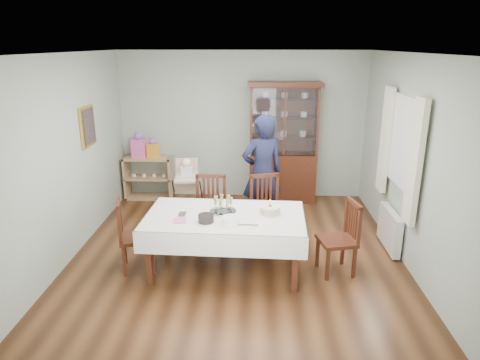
{
  "coord_description": "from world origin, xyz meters",
  "views": [
    {
      "loc": [
        0.23,
        -5.32,
        2.81
      ],
      "look_at": [
        0.04,
        0.2,
        1.04
      ],
      "focal_mm": 32.0,
      "sensor_mm": 36.0,
      "label": 1
    }
  ],
  "objects_px": {
    "chair_end_left": "(137,248)",
    "champagne_tray": "(223,208)",
    "dining_table": "(225,242)",
    "birthday_cake": "(270,211)",
    "woman": "(262,173)",
    "chair_far_right": "(267,224)",
    "high_chair": "(188,197)",
    "china_cabinet": "(283,141)",
    "sideboard": "(149,178)",
    "gift_bag_orange": "(153,149)",
    "chair_end_right": "(337,252)",
    "chair_far_left": "(210,226)",
    "gift_bag_pink": "(139,146)"
  },
  "relations": [
    {
      "from": "dining_table",
      "to": "woman",
      "type": "height_order",
      "value": "woman"
    },
    {
      "from": "birthday_cake",
      "to": "chair_end_left",
      "type": "bearing_deg",
      "value": -178.29
    },
    {
      "from": "chair_end_right",
      "to": "champagne_tray",
      "type": "relative_size",
      "value": 2.83
    },
    {
      "from": "gift_bag_orange",
      "to": "gift_bag_pink",
      "type": "bearing_deg",
      "value": 180.0
    },
    {
      "from": "dining_table",
      "to": "sideboard",
      "type": "bearing_deg",
      "value": 121.42
    },
    {
      "from": "high_chair",
      "to": "china_cabinet",
      "type": "bearing_deg",
      "value": 28.04
    },
    {
      "from": "dining_table",
      "to": "chair_far_right",
      "type": "height_order",
      "value": "chair_far_right"
    },
    {
      "from": "woman",
      "to": "birthday_cake",
      "type": "xyz_separation_m",
      "value": [
        0.08,
        -1.31,
        -0.1
      ]
    },
    {
      "from": "gift_bag_orange",
      "to": "sideboard",
      "type": "bearing_deg",
      "value": 170.3
    },
    {
      "from": "woman",
      "to": "gift_bag_orange",
      "type": "distance_m",
      "value": 2.37
    },
    {
      "from": "gift_bag_pink",
      "to": "chair_far_right",
      "type": "bearing_deg",
      "value": -38.41
    },
    {
      "from": "chair_far_right",
      "to": "birthday_cake",
      "type": "bearing_deg",
      "value": -104.62
    },
    {
      "from": "sideboard",
      "to": "woman",
      "type": "height_order",
      "value": "woman"
    },
    {
      "from": "chair_far_right",
      "to": "chair_end_left",
      "type": "xyz_separation_m",
      "value": [
        -1.71,
        -0.8,
        -0.01
      ]
    },
    {
      "from": "woman",
      "to": "gift_bag_orange",
      "type": "height_order",
      "value": "woman"
    },
    {
      "from": "sideboard",
      "to": "gift_bag_pink",
      "type": "height_order",
      "value": "gift_bag_pink"
    },
    {
      "from": "gift_bag_orange",
      "to": "high_chair",
      "type": "bearing_deg",
      "value": -54.05
    },
    {
      "from": "dining_table",
      "to": "gift_bag_orange",
      "type": "xyz_separation_m",
      "value": [
        -1.5,
        2.63,
        0.58
      ]
    },
    {
      "from": "chair_far_left",
      "to": "gift_bag_orange",
      "type": "distance_m",
      "value": 2.39
    },
    {
      "from": "sideboard",
      "to": "gift_bag_orange",
      "type": "distance_m",
      "value": 0.58
    },
    {
      "from": "champagne_tray",
      "to": "gift_bag_orange",
      "type": "xyz_separation_m",
      "value": [
        -1.47,
        2.54,
        0.14
      ]
    },
    {
      "from": "dining_table",
      "to": "birthday_cake",
      "type": "distance_m",
      "value": 0.71
    },
    {
      "from": "chair_end_left",
      "to": "champagne_tray",
      "type": "height_order",
      "value": "champagne_tray"
    },
    {
      "from": "woman",
      "to": "high_chair",
      "type": "bearing_deg",
      "value": -30.2
    },
    {
      "from": "dining_table",
      "to": "china_cabinet",
      "type": "xyz_separation_m",
      "value": [
        0.88,
        2.63,
        0.74
      ]
    },
    {
      "from": "dining_table",
      "to": "chair_far_right",
      "type": "bearing_deg",
      "value": 54.79
    },
    {
      "from": "china_cabinet",
      "to": "gift_bag_orange",
      "type": "height_order",
      "value": "china_cabinet"
    },
    {
      "from": "chair_end_right",
      "to": "birthday_cake",
      "type": "xyz_separation_m",
      "value": [
        -0.86,
        0.05,
        0.53
      ]
    },
    {
      "from": "chair_end_left",
      "to": "woman",
      "type": "xyz_separation_m",
      "value": [
        1.63,
        1.36,
        0.63
      ]
    },
    {
      "from": "chair_end_left",
      "to": "chair_far_right",
      "type": "bearing_deg",
      "value": -80.22
    },
    {
      "from": "china_cabinet",
      "to": "woman",
      "type": "xyz_separation_m",
      "value": [
        -0.39,
        -1.29,
        -0.21
      ]
    },
    {
      "from": "sideboard",
      "to": "chair_far_left",
      "type": "relative_size",
      "value": 0.88
    },
    {
      "from": "chair_end_right",
      "to": "chair_far_left",
      "type": "bearing_deg",
      "value": -125.28
    },
    {
      "from": "high_chair",
      "to": "gift_bag_orange",
      "type": "distance_m",
      "value": 1.45
    },
    {
      "from": "dining_table",
      "to": "birthday_cake",
      "type": "height_order",
      "value": "birthday_cake"
    },
    {
      "from": "chair_end_right",
      "to": "dining_table",
      "type": "bearing_deg",
      "value": -103.27
    },
    {
      "from": "dining_table",
      "to": "china_cabinet",
      "type": "bearing_deg",
      "value": 71.51
    },
    {
      "from": "champagne_tray",
      "to": "gift_bag_orange",
      "type": "distance_m",
      "value": 2.94
    },
    {
      "from": "sideboard",
      "to": "dining_table",
      "type": "bearing_deg",
      "value": -58.58
    },
    {
      "from": "chair_far_left",
      "to": "champagne_tray",
      "type": "distance_m",
      "value": 0.83
    },
    {
      "from": "champagne_tray",
      "to": "gift_bag_orange",
      "type": "relative_size",
      "value": 0.92
    },
    {
      "from": "china_cabinet",
      "to": "champagne_tray",
      "type": "height_order",
      "value": "china_cabinet"
    },
    {
      "from": "chair_far_right",
      "to": "champagne_tray",
      "type": "distance_m",
      "value": 1.05
    },
    {
      "from": "woman",
      "to": "high_chair",
      "type": "relative_size",
      "value": 1.69
    },
    {
      "from": "chair_far_left",
      "to": "chair_far_right",
      "type": "distance_m",
      "value": 0.83
    },
    {
      "from": "woman",
      "to": "chair_far_right",
      "type": "bearing_deg",
      "value": 76.8
    },
    {
      "from": "chair_far_left",
      "to": "high_chair",
      "type": "height_order",
      "value": "high_chair"
    },
    {
      "from": "chair_far_right",
      "to": "gift_bag_orange",
      "type": "distance_m",
      "value": 2.84
    },
    {
      "from": "dining_table",
      "to": "gift_bag_pink",
      "type": "bearing_deg",
      "value": 123.81
    },
    {
      "from": "china_cabinet",
      "to": "dining_table",
      "type": "bearing_deg",
      "value": -108.49
    }
  ]
}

